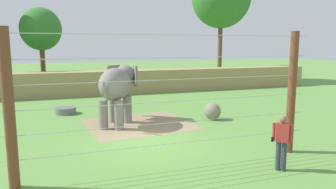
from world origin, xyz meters
name	(u,v)px	position (x,y,z in m)	size (l,w,h in m)	color
ground_plane	(147,141)	(0.00, 0.00, 0.00)	(120.00, 120.00, 0.00)	#609342
dirt_patch	(139,124)	(0.36, 2.73, 0.00)	(4.76, 4.31, 0.01)	#937F5B
embankment_wall	(102,82)	(0.00, 12.76, 0.88)	(36.00, 1.80, 1.76)	tan
elephant	(117,86)	(-0.57, 3.04, 1.81)	(2.54, 3.35, 2.73)	gray
enrichment_ball	(213,111)	(4.09, 2.43, 0.42)	(0.83, 0.83, 0.83)	gray
cable_fence	(172,100)	(0.00, -2.83, 2.08)	(9.69, 0.28, 4.15)	brown
zookeeper	(282,140)	(2.99, -4.12, 0.93)	(0.52, 0.45, 1.67)	#33384C
water_tub	(66,110)	(-2.84, 6.24, 0.18)	(1.10, 1.10, 0.35)	slate
tree_far_left	(41,30)	(-4.38, 19.54, 5.06)	(3.61, 3.61, 7.00)	brown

